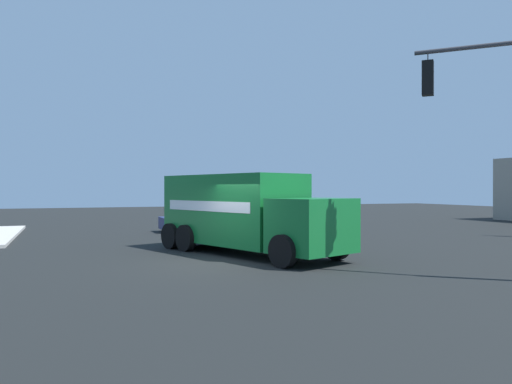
# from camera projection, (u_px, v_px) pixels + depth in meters

# --- Properties ---
(ground_plane) EXTENTS (100.00, 100.00, 0.00)m
(ground_plane) POSITION_uv_depth(u_px,v_px,m) (212.00, 262.00, 15.44)
(ground_plane) COLOR black
(delivery_truck) EXTENTS (8.14, 5.07, 2.86)m
(delivery_truck) POSITION_uv_depth(u_px,v_px,m) (245.00, 213.00, 17.52)
(delivery_truck) COLOR #146B2D
(delivery_truck) RESTS_ON ground
(pickup_tan) EXTENTS (2.62, 5.36, 1.38)m
(pickup_tan) POSITION_uv_depth(u_px,v_px,m) (279.00, 222.00, 24.02)
(pickup_tan) COLOR tan
(pickup_tan) RESTS_ON ground
(sedan_navy) EXTENTS (2.08, 4.32, 1.31)m
(sedan_navy) POSITION_uv_depth(u_px,v_px,m) (199.00, 220.00, 26.85)
(sedan_navy) COLOR navy
(sedan_navy) RESTS_ON ground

